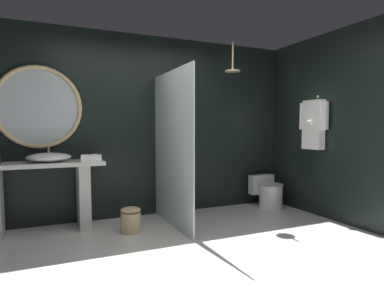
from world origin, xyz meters
The scene contains 13 objects.
ground_plane centered at (0.00, 0.00, 0.00)m, with size 5.76×5.76×0.00m, color silver.
back_wall_panel centered at (0.00, 1.90, 1.30)m, with size 4.80×0.10×2.60m, color black.
side_wall_right centered at (2.35, 0.76, 1.30)m, with size 0.10×2.47×2.60m, color black.
vanity_counter centered at (-1.38, 1.59, 0.53)m, with size 1.48×0.48×0.86m.
vessel_sink centered at (-1.29, 1.60, 0.92)m, with size 0.52×0.42×0.20m.
tumbler_cup centered at (-0.74, 1.64, 0.90)m, with size 0.06×0.06×0.08m, color silver.
round_wall_mirror centered at (-1.38, 1.81, 1.54)m, with size 1.05×0.06×1.05m.
shower_glass_panel centered at (0.17, 1.17, 1.00)m, with size 0.02×1.35×2.01m, color silver.
rain_shower_head centered at (1.17, 1.35, 2.13)m, with size 0.22×0.22×0.42m.
hanging_bathrobe centered at (2.21, 0.82, 1.36)m, with size 0.20×0.51×0.77m.
toilet centered at (1.94, 1.49, 0.24)m, with size 0.41×0.54×0.50m.
waste_bin centered at (-0.39, 1.13, 0.16)m, with size 0.25×0.25×0.32m.
folded_hand_towel centered at (-0.80, 1.45, 0.90)m, with size 0.24×0.18×0.08m, color white.
Camera 1 is at (-1.35, -2.83, 1.28)m, focal length 31.09 mm.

